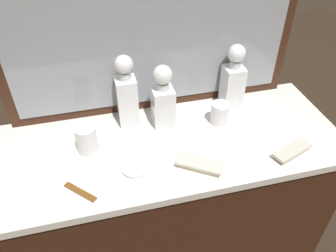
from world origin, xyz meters
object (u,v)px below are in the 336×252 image
(crystal_tumbler_front, at_px, (87,140))
(silver_brush_center, at_px, (200,165))
(porcelain_dish, at_px, (134,169))
(crystal_tumbler_right, at_px, (220,114))
(tortoiseshell_comb, at_px, (80,192))
(crystal_decanter_left, at_px, (163,102))
(crystal_decanter_rear, at_px, (127,97))
(crystal_decanter_center, at_px, (233,82))
(silver_brush_far_right, at_px, (292,151))

(crystal_tumbler_front, relative_size, silver_brush_center, 0.64)
(silver_brush_center, bearing_deg, porcelain_dish, 169.37)
(crystal_tumbler_right, height_order, tortoiseshell_comb, crystal_tumbler_right)
(crystal_decanter_left, bearing_deg, crystal_decanter_rear, 161.35)
(crystal_decanter_center, height_order, silver_brush_far_right, crystal_decanter_center)
(crystal_decanter_left, xyz_separation_m, tortoiseshell_comb, (-0.34, -0.28, -0.10))
(silver_brush_far_right, xyz_separation_m, porcelain_dish, (-0.57, 0.06, -0.01))
(porcelain_dish, bearing_deg, crystal_tumbler_front, 135.54)
(crystal_decanter_center, relative_size, crystal_tumbler_right, 3.10)
(crystal_decanter_rear, relative_size, tortoiseshell_comb, 2.83)
(crystal_decanter_left, xyz_separation_m, silver_brush_far_right, (0.41, -0.29, -0.09))
(tortoiseshell_comb, bearing_deg, silver_brush_far_right, -0.44)
(crystal_tumbler_right, distance_m, silver_brush_far_right, 0.31)
(crystal_decanter_left, bearing_deg, silver_brush_center, -76.51)
(crystal_tumbler_front, bearing_deg, crystal_tumbler_right, 3.95)
(silver_brush_center, height_order, tortoiseshell_comb, silver_brush_center)
(crystal_decanter_left, distance_m, crystal_tumbler_right, 0.23)
(crystal_tumbler_right, relative_size, silver_brush_far_right, 0.54)
(crystal_decanter_center, distance_m, crystal_tumbler_front, 0.64)
(crystal_decanter_rear, xyz_separation_m, porcelain_dish, (-0.03, -0.27, -0.11))
(crystal_decanter_center, xyz_separation_m, silver_brush_far_right, (0.10, -0.35, -0.10))
(crystal_decanter_center, relative_size, silver_brush_center, 1.67)
(crystal_decanter_rear, relative_size, porcelain_dish, 3.55)
(crystal_decanter_left, height_order, crystal_tumbler_front, crystal_decanter_left)
(crystal_tumbler_front, xyz_separation_m, tortoiseshell_comb, (-0.04, -0.20, -0.05))
(silver_brush_center, bearing_deg, crystal_decanter_left, 103.49)
(crystal_decanter_rear, xyz_separation_m, silver_brush_center, (0.20, -0.32, -0.11))
(crystal_decanter_center, distance_m, silver_brush_center, 0.42)
(crystal_tumbler_right, relative_size, porcelain_dish, 1.08)
(crystal_tumbler_right, relative_size, tortoiseshell_comb, 0.86)
(crystal_tumbler_front, bearing_deg, tortoiseshell_comb, -101.73)
(crystal_decanter_left, xyz_separation_m, crystal_decanter_rear, (-0.13, 0.04, 0.01))
(crystal_tumbler_right, bearing_deg, crystal_decanter_center, 49.40)
(crystal_tumbler_front, xyz_separation_m, silver_brush_center, (0.37, -0.18, -0.04))
(crystal_tumbler_front, relative_size, silver_brush_far_right, 0.63)
(crystal_tumbler_right, relative_size, silver_brush_center, 0.54)
(crystal_decanter_center, height_order, crystal_tumbler_right, crystal_decanter_center)
(crystal_decanter_center, xyz_separation_m, tortoiseshell_comb, (-0.66, -0.34, -0.11))
(crystal_decanter_center, height_order, crystal_tumbler_front, crystal_decanter_center)
(crystal_tumbler_right, bearing_deg, crystal_decanter_rear, 165.04)
(silver_brush_center, bearing_deg, crystal_decanter_center, 52.98)
(crystal_tumbler_front, bearing_deg, crystal_decanter_center, 13.12)
(crystal_tumbler_right, relative_size, crystal_tumbler_front, 0.85)
(crystal_tumbler_right, distance_m, porcelain_dish, 0.42)
(silver_brush_far_right, xyz_separation_m, tortoiseshell_comb, (-0.76, 0.01, -0.01))
(crystal_tumbler_right, xyz_separation_m, silver_brush_center, (-0.16, -0.22, -0.03))
(crystal_tumbler_right, height_order, crystal_tumbler_front, crystal_tumbler_front)
(crystal_decanter_center, height_order, crystal_decanter_rear, crystal_decanter_rear)
(crystal_decanter_rear, bearing_deg, tortoiseshell_comb, -122.93)
(crystal_tumbler_front, relative_size, tortoiseshell_comb, 1.01)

